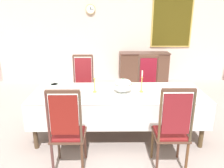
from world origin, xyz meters
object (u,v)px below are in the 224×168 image
object	(u,v)px
chair_south_b	(172,129)
chair_south_a	(67,130)
chair_north_a	(83,85)
spoon_secondary	(132,84)
dining_table	(118,96)
bowl_far_left	(134,100)
spoon_primary	(75,99)
mounted_clock	(91,9)
bowl_near_right	(126,84)
bowl_near_left	(81,99)
sideboard	(144,68)
framed_painting	(172,22)
candlestick_east	(142,83)
soup_tureen	(123,85)
chair_north_b	(148,84)
candlestick_west	(95,84)
bowl_far_right	(54,85)

from	to	relation	value
chair_south_b	chair_south_a	bearing A→B (deg)	179.97
chair_north_a	spoon_secondary	size ratio (longest dim) A/B	6.88
dining_table	bowl_far_left	distance (m)	0.47
spoon_primary	mounted_clock	xyz separation A→B (m)	(-0.01, 3.53, 1.31)
bowl_near_right	spoon_secondary	xyz separation A→B (m)	(0.11, 0.03, -0.01)
spoon_primary	spoon_secondary	bearing A→B (deg)	39.72
bowl_near_left	sideboard	distance (m)	3.63
spoon_secondary	bowl_near_right	bearing A→B (deg)	-154.36
framed_painting	candlestick_east	bearing A→B (deg)	-111.62
chair_south_b	bowl_near_left	xyz separation A→B (m)	(-1.22, 0.58, 0.19)
chair_north_a	chair_south_b	distance (m)	2.28
chair_south_b	soup_tureen	world-z (taller)	chair_south_b
spoon_primary	sideboard	world-z (taller)	sideboard
dining_table	spoon_primary	distance (m)	0.73
chair_south_a	dining_table	bearing A→B (deg)	53.29
chair_north_b	sideboard	size ratio (longest dim) A/B	0.83
bowl_far_left	spoon_primary	world-z (taller)	bowl_far_left
chair_north_a	bowl_near_right	xyz separation A→B (m)	(0.84, -0.55, 0.19)
soup_tureen	mounted_clock	xyz separation A→B (m)	(-0.75, 3.23, 1.20)
chair_south_a	spoon_secondary	world-z (taller)	chair_south_a
candlestick_west	spoon_primary	xyz separation A→B (m)	(-0.28, -0.31, -0.14)
dining_table	framed_painting	distance (m)	3.78
bowl_near_right	mounted_clock	world-z (taller)	mounted_clock
framed_painting	chair_south_b	bearing A→B (deg)	-103.59
candlestick_east	mounted_clock	world-z (taller)	mounted_clock
chair_north_b	sideboard	bearing A→B (deg)	-95.77
chair_north_a	bowl_far_right	xyz separation A→B (m)	(-0.44, -0.56, 0.19)
spoon_secondary	mounted_clock	xyz separation A→B (m)	(-0.93, 2.83, 1.31)
chair_north_a	chair_south_b	bearing A→B (deg)	126.25
sideboard	framed_painting	xyz separation A→B (m)	(0.80, 0.25, 1.28)
dining_table	framed_painting	xyz separation A→B (m)	(1.67, 3.24, 1.03)
sideboard	soup_tureen	bearing A→B (deg)	75.09
candlestick_west	candlestick_east	xyz separation A→B (m)	(0.77, -0.00, 0.01)
chair_south_b	bowl_near_left	size ratio (longest dim) A/B	8.53
candlestick_east	bowl_near_left	size ratio (longest dim) A/B	2.59
chair_south_b	bowl_far_right	xyz separation A→B (m)	(-1.79, 1.28, 0.19)
bowl_near_left	spoon_primary	world-z (taller)	bowl_near_left
bowl_far_left	spoon_primary	bearing A→B (deg)	173.85
candlestick_west	framed_painting	world-z (taller)	framed_painting
chair_north_a	candlestick_east	bearing A→B (deg)	139.31
chair_north_a	bowl_near_right	world-z (taller)	chair_north_a
bowl_far_right	dining_table	bearing A→B (deg)	-17.71
candlestick_east	sideboard	distance (m)	3.06
candlestick_east	sideboard	xyz separation A→B (m)	(0.49, 2.98, -0.47)
bowl_near_right	bowl_far_left	bearing A→B (deg)	-84.96
chair_south_a	spoon_secondary	xyz separation A→B (m)	(0.94, 1.31, 0.18)
bowl_far_left	chair_north_b	bearing A→B (deg)	71.48
mounted_clock	sideboard	bearing A→B (deg)	-9.01
chair_north_b	framed_painting	xyz separation A→B (m)	(1.00, 2.32, 1.13)
soup_tureen	sideboard	xyz separation A→B (m)	(0.79, 2.98, -0.44)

